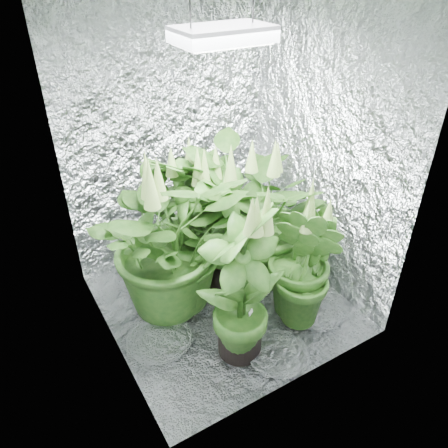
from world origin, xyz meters
TOP-DOWN VIEW (x-y plane):
  - ground at (0.00, 0.00)m, footprint 1.60×1.60m
  - walls at (0.00, 0.00)m, footprint 1.62×1.62m
  - grow_lamp at (0.00, 0.00)m, footprint 0.50×0.30m
  - plant_a at (-0.32, 0.16)m, footprint 1.18×1.18m
  - plant_b at (0.09, 0.14)m, footprint 0.73×0.73m
  - plant_c at (0.16, 0.46)m, footprint 0.57×0.57m
  - plant_d at (-0.10, 0.32)m, footprint 0.83×0.83m
  - plant_e at (0.36, 0.07)m, footprint 1.19×1.19m
  - plant_f at (-0.14, -0.44)m, footprint 0.80×0.80m
  - plant_g at (0.38, -0.40)m, footprint 0.53×0.53m
  - circulation_fan at (0.58, 0.55)m, footprint 0.19×0.34m
  - plant_label at (-0.08, -0.47)m, footprint 0.05×0.04m

SIDE VIEW (x-z plane):
  - ground at x=0.00m, z-range 0.00..0.00m
  - circulation_fan at x=0.58m, z-range -0.03..0.36m
  - plant_label at x=-0.08m, z-range 0.26..0.34m
  - plant_c at x=0.16m, z-range -0.04..0.94m
  - plant_g at x=0.38m, z-range -0.04..0.98m
  - plant_b at x=0.09m, z-range -0.05..1.09m
  - plant_d at x=-0.10m, z-range -0.04..1.12m
  - plant_f at x=-0.14m, z-range -0.04..1.15m
  - plant_e at x=0.36m, z-range -0.03..1.16m
  - plant_a at x=-0.32m, z-range -0.03..1.18m
  - walls at x=0.00m, z-range 0.00..2.00m
  - grow_lamp at x=0.00m, z-range 1.72..1.94m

